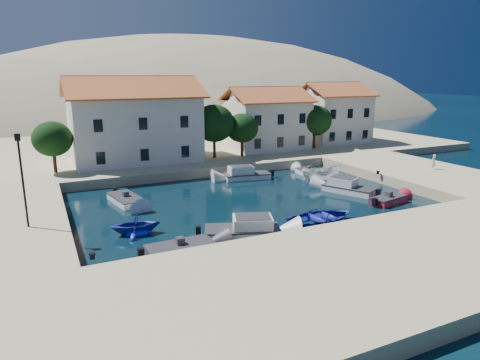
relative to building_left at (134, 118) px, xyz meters
name	(u,v)px	position (x,y,z in m)	size (l,w,h in m)	color
ground	(316,239)	(6.00, -28.00, -5.94)	(400.00, 400.00, 0.00)	black
quay_south	(379,267)	(6.00, -34.00, -5.44)	(52.00, 12.00, 1.00)	#C4B086
quay_east	(419,173)	(26.50, -18.00, -5.44)	(11.00, 20.00, 1.00)	#C4B086
quay_west	(6,228)	(-13.00, -18.00, -5.44)	(8.00, 20.00, 1.00)	#C4B086
quay_north	(176,147)	(8.00, 10.00, -5.44)	(80.00, 36.00, 1.00)	#C4B086
hills	(157,174)	(26.64, 95.62, -29.34)	(254.00, 176.00, 99.00)	gray
building_left	(134,118)	(0.00, 0.00, 0.00)	(14.70, 9.45, 9.70)	silver
building_mid	(266,118)	(18.00, 1.00, -0.71)	(10.50, 8.40, 8.30)	silver
building_right	(333,112)	(30.00, 2.00, -0.46)	(9.45, 8.40, 8.80)	silver
trees	(226,126)	(10.51, -2.54, -1.10)	(37.30, 5.30, 6.45)	#382314
lamppost	(22,172)	(-11.50, -20.00, -1.18)	(0.35, 0.25, 6.22)	black
bollards	(317,203)	(8.80, -24.13, -4.79)	(29.36, 9.56, 0.30)	black
motorboat_grey_sw	(180,249)	(-3.03, -26.33, -5.64)	(4.26, 2.00, 1.25)	#323136
cabin_cruiser_south	(242,230)	(1.73, -25.39, -5.46)	(5.59, 3.89, 1.60)	silver
rowboat_south	(322,223)	(8.35, -25.49, -5.94)	(3.88, 5.44, 1.13)	#1B2597
motorboat_red_se	(388,200)	(16.58, -23.78, -5.64)	(3.57, 2.14, 1.25)	maroon
cabin_cruiser_east	(349,188)	(15.73, -19.56, -5.46)	(3.85, 5.19, 1.60)	silver
boat_east	(321,181)	(16.28, -14.49, -5.94)	(1.67, 4.43, 1.71)	silver
motorboat_white_ne	(309,173)	(16.52, -11.87, -5.64)	(1.64, 3.45, 1.25)	silver
rowboat_west	(136,234)	(-4.82, -21.80, -5.94)	(2.90, 3.36, 1.77)	#1B2597
motorboat_white_west	(126,200)	(-3.97, -13.90, -5.64)	(2.67, 4.66, 1.25)	silver
cabin_cruiser_north	(247,175)	(9.51, -10.42, -5.46)	(5.17, 2.85, 1.60)	silver
pedestrian	(433,162)	(27.74, -18.71, -4.13)	(0.59, 0.38, 1.61)	beige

